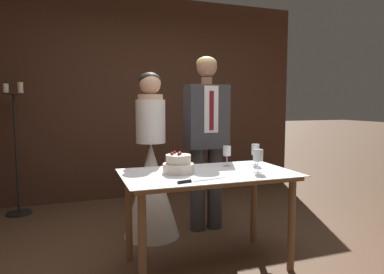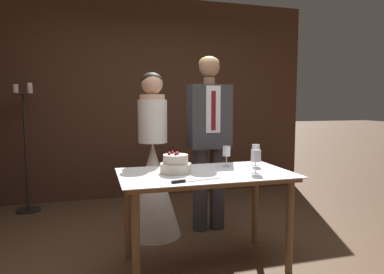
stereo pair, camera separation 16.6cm
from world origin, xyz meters
name	(u,v)px [view 1 (the left image)]	position (x,y,z in m)	size (l,w,h in m)	color
ground_plane	(208,269)	(0.00, 0.00, 0.00)	(40.00, 40.00, 0.00)	brown
wall_back	(145,98)	(0.00, 2.35, 1.37)	(4.50, 0.12, 2.73)	#472B1E
cake_table	(208,184)	(0.02, 0.06, 0.66)	(1.34, 0.76, 0.75)	brown
tiered_cake	(178,165)	(-0.20, 0.11, 0.82)	(0.24, 0.24, 0.16)	silver
cake_knife	(193,181)	(-0.20, -0.21, 0.76)	(0.38, 0.10, 0.02)	silver
wine_glass_near	(255,151)	(0.53, 0.22, 0.88)	(0.07, 0.07, 0.18)	silver
wine_glass_middle	(258,156)	(0.38, -0.08, 0.89)	(0.08, 0.08, 0.18)	silver
wine_glass_far	(227,152)	(0.27, 0.25, 0.88)	(0.07, 0.07, 0.18)	silver
bride	(151,177)	(-0.27, 0.82, 0.58)	(0.54, 0.54, 1.59)	white
groom	(207,134)	(0.31, 0.81, 0.99)	(0.41, 0.25, 1.76)	#38383D
candle_stand	(17,156)	(-1.59, 1.98, 0.69)	(0.28, 0.28, 1.53)	black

